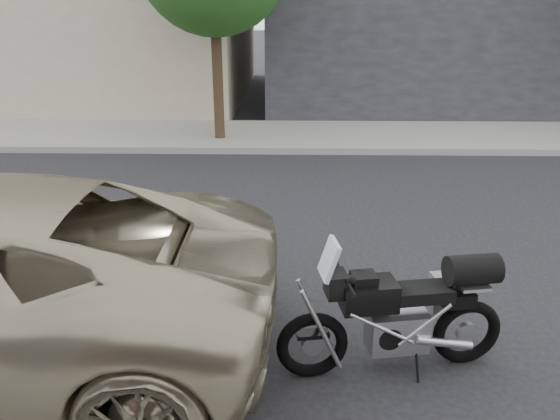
{
  "coord_description": "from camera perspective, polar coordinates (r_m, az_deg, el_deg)",
  "views": [
    {
      "loc": [
        0.27,
        6.89,
        3.24
      ],
      "look_at": [
        0.4,
        0.81,
        0.9
      ],
      "focal_mm": 35.0,
      "sensor_mm": 36.0,
      "label": 1
    }
  ],
  "objects": [
    {
      "name": "motorcycle",
      "position": [
        5.19,
        13.14,
        -10.32
      ],
      "size": [
        2.13,
        0.9,
        1.35
      ],
      "rotation": [
        0.0,
        0.0,
        0.16
      ],
      "color": "black",
      "rests_on": "ground"
    },
    {
      "name": "ground",
      "position": [
        7.62,
        3.18,
        -4.16
      ],
      "size": [
        120.0,
        120.0,
        0.0
      ],
      "primitive_type": "plane",
      "color": "black",
      "rests_on": "ground"
    },
    {
      "name": "far_sidewalk",
      "position": [
        13.76,
        2.36,
        7.74
      ],
      "size": [
        44.0,
        3.0,
        0.15
      ],
      "primitive_type": "cube",
      "color": "gray",
      "rests_on": "ground"
    }
  ]
}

